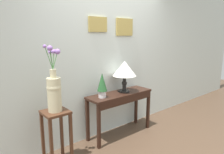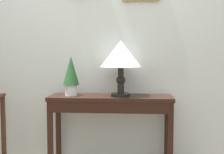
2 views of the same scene
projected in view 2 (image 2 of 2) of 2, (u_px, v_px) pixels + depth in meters
The scene contains 4 objects.
back_wall_with_art at pixel (107, 27), 3.00m from camera, with size 9.00×0.13×2.80m.
console_table at pixel (111, 108), 2.77m from camera, with size 1.16×0.36×0.73m.
table_lamp at pixel (121, 56), 2.74m from camera, with size 0.39×0.39×0.52m.
potted_plant_on_console at pixel (71, 74), 2.78m from camera, with size 0.15×0.15×0.38m.
Camera 2 is at (0.27, -1.66, 1.12)m, focal length 47.00 mm.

